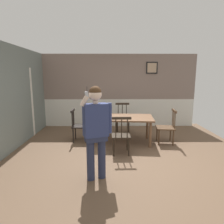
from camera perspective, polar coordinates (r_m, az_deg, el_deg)
name	(u,v)px	position (r m, az deg, el deg)	size (l,w,h in m)	color
ground_plane	(123,155)	(4.78, 3.17, -12.36)	(6.20, 6.20, 0.00)	brown
room_back_partition	(119,92)	(7.25, 1.93, 5.78)	(5.56, 0.17, 2.63)	gray
room_left_partition	(0,100)	(5.10, -29.70, 2.99)	(0.13, 5.64, 2.63)	slate
dining_table	(122,120)	(5.49, 2.92, -2.23)	(1.78, 1.13, 0.73)	brown
chair_near_window	(123,119)	(6.39, 3.10, -1.99)	(0.46, 0.46, 0.98)	#2D2319
chair_by_doorway	(167,127)	(5.64, 15.62, -4.18)	(0.52, 0.52, 0.95)	#513823
chair_at_table_head	(79,126)	(5.70, -9.66, -3.89)	(0.43, 0.43, 0.92)	black
chair_opposite_corner	(121,135)	(4.69, 2.62, -6.75)	(0.45, 0.45, 0.94)	#2D2319
person_figure	(96,127)	(3.45, -4.64, -4.34)	(0.53, 0.37, 1.69)	#282E49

